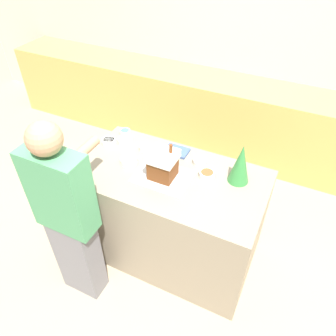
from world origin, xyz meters
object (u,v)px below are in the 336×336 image
object	(u,v)px
gingerbread_house	(163,164)
candy_bowl_front_corner	(125,132)
decorative_tree	(241,164)
candy_bowl_far_right	(145,148)
cookbook	(177,151)
candy_bowl_center_rear	(200,161)
candy_bowl_behind_tray	(129,161)
candy_bowl_near_tray_right	(207,174)
baking_tray	(163,176)
person	(68,218)
candy_bowl_near_tray_left	(125,141)
candy_bowl_far_left	(109,141)

from	to	relation	value
gingerbread_house	candy_bowl_front_corner	distance (m)	0.66
decorative_tree	candy_bowl_front_corner	distance (m)	1.07
candy_bowl_far_right	cookbook	size ratio (longest dim) A/B	0.50
candy_bowl_center_rear	candy_bowl_behind_tray	xyz separation A→B (m)	(-0.49, -0.23, 0.01)
candy_bowl_near_tray_right	candy_bowl_front_corner	bearing A→B (deg)	165.28
gingerbread_house	candy_bowl_center_rear	world-z (taller)	gingerbread_house
candy_bowl_behind_tray	candy_bowl_near_tray_right	distance (m)	0.61
candy_bowl_behind_tray	cookbook	distance (m)	0.40
candy_bowl_far_right	cookbook	bearing A→B (deg)	19.77
baking_tray	candy_bowl_behind_tray	distance (m)	0.31
person	baking_tray	bearing A→B (deg)	52.08
candy_bowl_far_right	decorative_tree	bearing A→B (deg)	-2.19
candy_bowl_front_corner	candy_bowl_behind_tray	size ratio (longest dim) A/B	0.70
baking_tray	candy_bowl_far_right	distance (m)	0.36
candy_bowl_behind_tray	candy_bowl_near_tray_right	size ratio (longest dim) A/B	1.14
decorative_tree	candy_bowl_center_rear	world-z (taller)	decorative_tree
candy_bowl_front_corner	decorative_tree	bearing A→B (deg)	-8.50
cookbook	baking_tray	bearing A→B (deg)	-83.60
baking_tray	candy_bowl_near_tray_right	bearing A→B (deg)	25.69
candy_bowl_front_corner	person	world-z (taller)	person
candy_bowl_near_tray_left	baking_tray	bearing A→B (deg)	-26.84
candy_bowl_behind_tray	candy_bowl_far_right	world-z (taller)	candy_bowl_behind_tray
candy_bowl_near_tray_left	candy_bowl_far_right	bearing A→B (deg)	-1.00
gingerbread_house	person	distance (m)	0.75
decorative_tree	candy_bowl_center_rear	xyz separation A→B (m)	(-0.32, 0.06, -0.13)
candy_bowl_behind_tray	person	xyz separation A→B (m)	(-0.13, -0.59, -0.12)
candy_bowl_far_right	candy_bowl_center_rear	bearing A→B (deg)	3.79
baking_tray	candy_bowl_front_corner	distance (m)	0.65
cookbook	candy_bowl_far_right	bearing A→B (deg)	-160.23
candy_bowl_front_corner	candy_bowl_far_right	world-z (taller)	candy_bowl_far_right
candy_bowl_front_corner	candy_bowl_far_left	xyz separation A→B (m)	(-0.05, -0.18, 0.00)
gingerbread_house	cookbook	distance (m)	0.34
candy_bowl_center_rear	candy_bowl_far_right	size ratio (longest dim) A/B	1.04
candy_bowl_far_left	cookbook	bearing A→B (deg)	13.58
baking_tray	decorative_tree	distance (m)	0.57
gingerbread_house	candy_bowl_near_tray_right	distance (m)	0.34
candy_bowl_front_corner	candy_bowl_far_left	bearing A→B (deg)	-105.50
candy_bowl_near_tray_right	candy_bowl_far_left	bearing A→B (deg)	177.18
baking_tray	candy_bowl_front_corner	bearing A→B (deg)	146.56
candy_bowl_far_left	gingerbread_house	bearing A→B (deg)	-17.18
candy_bowl_front_corner	person	size ratio (longest dim) A/B	0.06
candy_bowl_front_corner	candy_bowl_far_left	size ratio (longest dim) A/B	0.77
candy_bowl_center_rear	candy_bowl_near_tray_right	size ratio (longest dim) A/B	0.89
baking_tray	candy_bowl_near_tray_left	bearing A→B (deg)	153.16
candy_bowl_near_tray_right	cookbook	xyz separation A→B (m)	(-0.33, 0.18, -0.02)
gingerbread_house	candy_bowl_near_tray_left	distance (m)	0.53
cookbook	gingerbread_house	bearing A→B (deg)	-83.55
decorative_tree	candy_bowl_far_left	distance (m)	1.11
gingerbread_house	candy_bowl_behind_tray	size ratio (longest dim) A/B	2.19
candy_bowl_near_tray_left	cookbook	world-z (taller)	candy_bowl_near_tray_left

